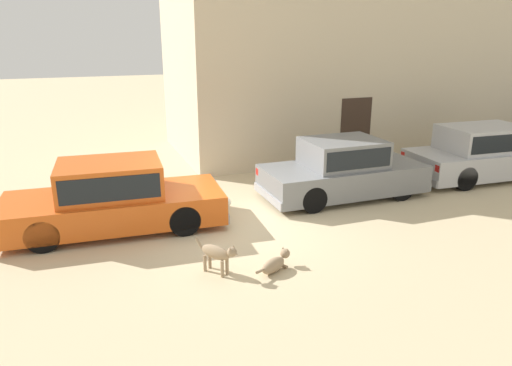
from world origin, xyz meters
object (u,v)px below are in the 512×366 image
parked_sedan_nearest (113,196)px  parked_sedan_third (486,152)px  stray_dog_spotted (218,253)px  stray_dog_tan (275,263)px  parked_sedan_second (343,169)px

parked_sedan_nearest → parked_sedan_third: (10.42, 0.12, 0.04)m
stray_dog_spotted → parked_sedan_nearest: bearing=173.9°
parked_sedan_nearest → stray_dog_tan: parked_sedan_nearest is taller
parked_sedan_second → stray_dog_spotted: bearing=-145.4°
parked_sedan_second → stray_dog_spotted: size_ratio=5.20×
stray_dog_tan → parked_sedan_third: bearing=-6.9°
parked_sedan_second → stray_dog_tan: parked_sedan_second is taller
stray_dog_tan → stray_dog_spotted: bearing=136.1°
parked_sedan_nearest → parked_sedan_third: size_ratio=0.99×
stray_dog_spotted → stray_dog_tan: (0.98, -0.27, -0.24)m
parked_sedan_third → stray_dog_tan: size_ratio=5.67×
stray_dog_tan → parked_sedan_second: bearing=16.0°
parked_sedan_nearest → stray_dog_tan: bearing=-46.8°
parked_sedan_second → stray_dog_tan: bearing=-135.4°
parked_sedan_second → parked_sedan_third: (4.72, 0.00, 0.03)m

